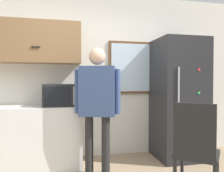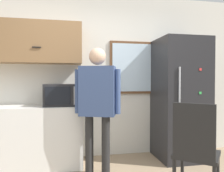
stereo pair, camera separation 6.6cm
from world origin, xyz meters
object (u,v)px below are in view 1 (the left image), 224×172
object	(u,v)px
refrigerator	(179,99)
chair	(196,146)
microwave	(61,95)
person	(97,98)

from	to	relation	value
refrigerator	chair	size ratio (longest dim) A/B	1.88
microwave	person	world-z (taller)	person
refrigerator	chair	bearing A→B (deg)	-110.86
person	refrigerator	size ratio (longest dim) A/B	0.88
person	refrigerator	xyz separation A→B (m)	(1.39, 0.39, -0.07)
person	refrigerator	bearing A→B (deg)	34.13
person	chair	distance (m)	1.31
microwave	chair	distance (m)	1.91
chair	person	bearing A→B (deg)	2.84
microwave	person	xyz separation A→B (m)	(0.48, -0.41, -0.01)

